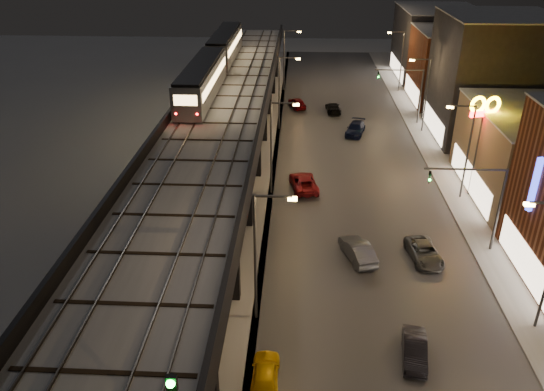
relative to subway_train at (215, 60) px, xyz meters
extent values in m
cube|color=#46474D|center=(16.00, -14.78, -8.31)|extent=(17.00, 120.00, 0.06)
cube|color=#9FA1A8|center=(26.00, -14.78, -8.27)|extent=(4.00, 120.00, 0.14)
cube|color=#9FA1A8|center=(2.50, -14.78, -8.31)|extent=(11.00, 120.00, 0.06)
cube|color=black|center=(2.50, -17.78, -2.54)|extent=(9.00, 100.00, 1.00)
cube|color=black|center=(-1.20, -44.78, -5.69)|extent=(0.70, 0.70, 5.30)
cube|color=black|center=(6.20, -44.78, -5.69)|extent=(0.70, 0.70, 5.30)
cube|color=black|center=(2.50, -44.78, -3.19)|extent=(8.00, 0.60, 0.50)
cube|color=black|center=(-1.20, -34.78, -5.69)|extent=(0.70, 0.70, 5.30)
cube|color=black|center=(6.20, -34.78, -5.69)|extent=(0.70, 0.70, 5.30)
cube|color=black|center=(2.50, -34.78, -3.19)|extent=(8.00, 0.60, 0.50)
cube|color=black|center=(-1.20, -24.78, -5.69)|extent=(0.70, 0.70, 5.30)
cube|color=black|center=(6.20, -24.78, -5.69)|extent=(0.70, 0.70, 5.30)
cube|color=black|center=(2.50, -24.78, -3.19)|extent=(8.00, 0.60, 0.50)
cube|color=black|center=(-1.20, -14.78, -5.69)|extent=(0.70, 0.70, 5.30)
cube|color=black|center=(6.20, -14.78, -5.69)|extent=(0.70, 0.70, 5.30)
cube|color=black|center=(2.50, -14.78, -3.19)|extent=(8.00, 0.60, 0.50)
cube|color=black|center=(-1.20, -4.78, -5.69)|extent=(0.70, 0.70, 5.30)
cube|color=black|center=(6.20, -4.78, -5.69)|extent=(0.70, 0.70, 5.30)
cube|color=black|center=(2.50, -4.78, -3.19)|extent=(8.00, 0.60, 0.50)
cube|color=black|center=(-1.20, 5.22, -5.69)|extent=(0.70, 0.70, 5.30)
cube|color=black|center=(6.20, 5.22, -5.69)|extent=(0.70, 0.70, 5.30)
cube|color=black|center=(2.50, 5.22, -3.19)|extent=(8.00, 0.60, 0.50)
cube|color=black|center=(-1.20, 15.22, -5.69)|extent=(0.70, 0.70, 5.30)
cube|color=black|center=(6.20, 15.22, -5.69)|extent=(0.70, 0.70, 5.30)
cube|color=black|center=(2.50, 15.22, -3.19)|extent=(8.00, 0.60, 0.50)
cube|color=black|center=(-1.20, 25.22, -5.69)|extent=(0.70, 0.70, 5.30)
cube|color=black|center=(6.20, 25.22, -5.69)|extent=(0.70, 0.70, 5.30)
cube|color=black|center=(2.50, 25.22, -3.19)|extent=(8.00, 0.60, 0.50)
cube|color=#B2B7C1|center=(2.50, -17.78, -1.96)|extent=(8.40, 100.00, 0.16)
cube|color=#332D28|center=(-0.72, -17.78, -1.80)|extent=(0.08, 98.00, 0.16)
cube|color=#332D28|center=(0.72, -17.78, -1.80)|extent=(0.08, 98.00, 0.16)
cube|color=#332D28|center=(3.78, -17.78, -1.80)|extent=(0.08, 98.00, 0.16)
cube|color=#332D28|center=(5.22, -17.78, -1.80)|extent=(0.08, 98.00, 0.16)
cube|color=black|center=(2.50, -47.78, -1.85)|extent=(7.80, 0.24, 0.06)
cube|color=black|center=(2.50, -31.78, -1.85)|extent=(7.80, 0.24, 0.06)
cube|color=black|center=(2.50, -15.78, -1.85)|extent=(7.80, 0.24, 0.06)
cube|color=black|center=(2.50, 0.22, -1.85)|extent=(7.80, 0.24, 0.06)
cube|color=black|center=(2.50, 16.22, -1.85)|extent=(7.80, 0.24, 0.06)
cube|color=black|center=(6.85, -17.78, -1.49)|extent=(0.30, 100.00, 1.10)
cube|color=black|center=(-1.85, -17.78, -1.49)|extent=(0.30, 100.00, 1.10)
cube|color=beige|center=(26.45, -31.78, -6.74)|extent=(0.10, 9.60, 2.40)
cube|color=#7A654D|center=(32.50, -17.78, -4.34)|extent=(12.00, 15.00, 8.00)
cube|color=beige|center=(26.45, -17.78, -6.74)|extent=(0.10, 12.00, 2.40)
cube|color=#24242A|center=(32.50, -1.78, -1.34)|extent=(12.00, 13.00, 14.00)
cube|color=beige|center=(26.45, -1.78, -6.74)|extent=(0.10, 10.40, 2.40)
cube|color=#B2B7C1|center=(32.50, -1.78, 5.74)|extent=(12.20, 13.20, 0.16)
cube|color=brown|center=(32.50, 12.22, -3.34)|extent=(12.00, 12.00, 10.00)
cube|color=beige|center=(26.45, 12.22, -6.74)|extent=(0.10, 9.60, 2.40)
cube|color=#B2B7C1|center=(32.50, 12.22, 1.74)|extent=(12.20, 12.20, 0.16)
cube|color=#242429|center=(32.50, 26.22, -2.84)|extent=(12.00, 16.00, 11.00)
cube|color=beige|center=(26.45, 26.22, -6.74)|extent=(0.10, 12.80, 2.40)
cube|color=#B2B7C1|center=(32.50, 26.22, 2.74)|extent=(12.20, 16.20, 0.16)
cylinder|color=#38383A|center=(7.80, -36.78, -3.84)|extent=(0.18, 0.18, 9.00)
cube|color=#38383A|center=(8.90, -36.78, 0.56)|extent=(2.20, 0.12, 0.12)
cube|color=#FFBF54|center=(10.00, -36.78, 0.44)|extent=(0.55, 0.28, 0.18)
cube|color=#FFBF54|center=(23.30, -36.78, 0.44)|extent=(0.55, 0.28, 0.18)
cylinder|color=#38383A|center=(7.80, -18.78, -3.84)|extent=(0.18, 0.18, 9.00)
cube|color=#38383A|center=(8.90, -18.78, 0.56)|extent=(2.20, 0.12, 0.12)
cube|color=#FFBF54|center=(10.00, -18.78, 0.44)|extent=(0.55, 0.28, 0.18)
cylinder|color=#38383A|center=(25.50, -18.78, -3.84)|extent=(0.18, 0.18, 9.00)
cube|color=#38383A|center=(24.40, -18.78, 0.56)|extent=(2.20, 0.12, 0.12)
cube|color=#FFBF54|center=(23.30, -18.78, 0.44)|extent=(0.55, 0.28, 0.18)
cylinder|color=#38383A|center=(7.80, -0.78, -3.84)|extent=(0.18, 0.18, 9.00)
cube|color=#38383A|center=(8.90, -0.78, 0.56)|extent=(2.20, 0.12, 0.12)
cube|color=#FFBF54|center=(10.00, -0.78, 0.44)|extent=(0.55, 0.28, 0.18)
cylinder|color=#38383A|center=(25.50, -0.78, -3.84)|extent=(0.18, 0.18, 9.00)
cube|color=#38383A|center=(24.40, -0.78, 0.56)|extent=(2.20, 0.12, 0.12)
cube|color=#FFBF54|center=(23.30, -0.78, 0.44)|extent=(0.55, 0.28, 0.18)
cylinder|color=#38383A|center=(7.80, 17.22, -3.84)|extent=(0.18, 0.18, 9.00)
cube|color=#38383A|center=(8.90, 17.22, 0.56)|extent=(2.20, 0.12, 0.12)
cube|color=#FFBF54|center=(10.00, 17.22, 0.44)|extent=(0.55, 0.28, 0.18)
cylinder|color=#38383A|center=(25.50, 17.22, -3.84)|extent=(0.18, 0.18, 9.00)
cube|color=#38383A|center=(24.40, 17.22, 0.56)|extent=(2.20, 0.12, 0.12)
cube|color=#FFBF54|center=(23.30, 17.22, 0.44)|extent=(0.55, 0.28, 0.18)
cylinder|color=#38383A|center=(25.50, -27.78, -4.84)|extent=(0.20, 0.20, 7.00)
cube|color=#38383A|center=(22.50, -27.78, -1.44)|extent=(6.00, 0.12, 0.12)
imported|color=black|center=(20.00, -27.78, -1.94)|extent=(0.20, 0.16, 1.00)
sphere|color=#0CFF26|center=(20.00, -27.93, -2.19)|extent=(0.18, 0.18, 0.18)
cylinder|color=#38383A|center=(25.50, 2.22, -4.84)|extent=(0.20, 0.20, 7.00)
cube|color=#38383A|center=(22.50, 2.22, -1.44)|extent=(6.00, 0.12, 0.12)
imported|color=black|center=(20.00, 2.22, -1.94)|extent=(0.20, 0.16, 1.00)
sphere|color=#0CFF26|center=(20.00, 2.07, -2.19)|extent=(0.18, 0.18, 0.18)
cube|color=gray|center=(0.00, -9.28, -0.11)|extent=(2.84, 17.11, 3.23)
cube|color=black|center=(0.00, -9.28, 1.63)|extent=(2.54, 16.62, 0.24)
cube|color=#F6C375|center=(-1.43, -9.28, 0.33)|extent=(0.05, 15.64, 0.88)
cube|color=#F6C375|center=(1.43, -9.28, 0.33)|extent=(0.05, 15.64, 0.88)
cube|color=gray|center=(0.00, 9.29, -0.11)|extent=(2.84, 17.11, 3.23)
cube|color=black|center=(0.00, 9.29, 1.63)|extent=(2.54, 16.62, 0.24)
cube|color=#F6C375|center=(-1.43, 9.29, 0.33)|extent=(0.05, 15.64, 0.88)
cube|color=#F6C375|center=(1.43, 9.29, 0.33)|extent=(0.05, 15.64, 0.88)
cube|color=#F6C375|center=(0.00, -17.84, 0.38)|extent=(2.15, 0.05, 0.98)
sphere|color=#FF0C0C|center=(-0.98, -17.86, -0.89)|extent=(0.20, 0.20, 0.20)
sphere|color=#FF0C0C|center=(0.98, -17.86, -0.89)|extent=(0.20, 0.20, 0.20)
cube|color=black|center=(6.40, -51.61, 1.34)|extent=(0.36, 0.20, 0.61)
sphere|color=#0CFF26|center=(6.40, -51.73, 1.45)|extent=(0.29, 0.29, 0.29)
imported|color=#E7AD07|center=(8.75, -42.27, -7.70)|extent=(1.53, 3.79, 1.29)
imported|color=#4D525C|center=(14.96, -29.55, -7.61)|extent=(2.79, 4.72, 1.47)
imported|color=maroon|center=(10.87, -17.71, -7.65)|extent=(3.12, 5.33, 1.39)
imported|color=black|center=(14.91, 6.22, -7.70)|extent=(2.11, 4.52, 1.28)
imported|color=#6A050B|center=(9.96, 7.98, -7.64)|extent=(2.84, 4.46, 1.41)
imported|color=black|center=(17.32, -39.94, -7.71)|extent=(1.84, 3.96, 1.26)
imported|color=#4C4E51|center=(20.00, -29.41, -7.72)|extent=(2.60, 4.71, 1.25)
imported|color=black|center=(17.18, -2.18, -7.65)|extent=(3.06, 5.08, 1.38)
cylinder|color=#38383A|center=(26.50, -18.12, -4.46)|extent=(0.24, 0.24, 7.76)
cube|color=#FF0C0C|center=(26.50, -18.12, -0.29)|extent=(2.72, 0.25, 0.49)
torus|color=#FFCA00|center=(25.87, -18.12, 0.48)|extent=(1.58, 0.82, 1.57)
torus|color=#FFCA00|center=(27.13, -18.12, 0.48)|extent=(1.58, 0.82, 1.57)
cylinder|color=#38383A|center=(27.00, -30.41, -5.61)|extent=(0.28, 0.28, 5.46)
cube|color=#2E3EF9|center=(27.00, -30.41, -1.24)|extent=(1.75, 0.35, 3.93)
camera|label=1|loc=(10.25, -63.77, 14.35)|focal=35.00mm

